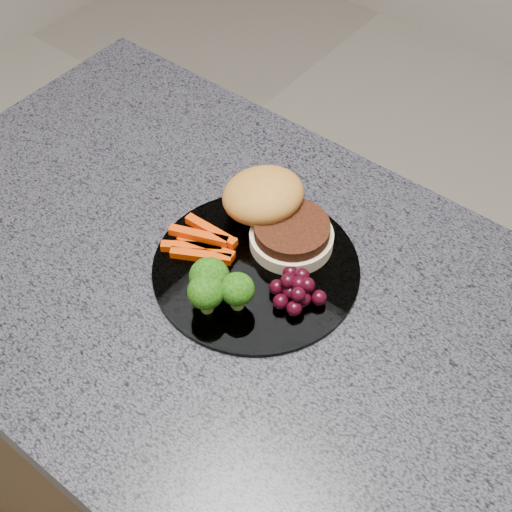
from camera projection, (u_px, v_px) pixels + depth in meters
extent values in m
cube|color=#533A1C|center=(288.00, 489.00, 1.19)|extent=(1.20, 0.60, 0.86)
cube|color=#45444D|center=(301.00, 340.00, 0.85)|extent=(1.20, 0.60, 0.04)
cylinder|color=white|center=(256.00, 268.00, 0.89)|extent=(0.26, 0.26, 0.01)
cylinder|color=beige|center=(291.00, 238.00, 0.91)|extent=(0.12, 0.12, 0.02)
cylinder|color=#3C180B|center=(292.00, 229.00, 0.89)|extent=(0.11, 0.11, 0.02)
ellipsoid|color=#A66E29|center=(263.00, 199.00, 0.92)|extent=(0.12, 0.12, 0.06)
cube|color=#CA3603|center=(207.00, 238.00, 0.91)|extent=(0.08, 0.04, 0.01)
cube|color=#CA3603|center=(206.00, 248.00, 0.90)|extent=(0.08, 0.03, 0.01)
cube|color=#CA3603|center=(192.00, 247.00, 0.90)|extent=(0.07, 0.05, 0.01)
cube|color=#CA3603|center=(211.00, 231.00, 0.91)|extent=(0.08, 0.01, 0.01)
cube|color=#CA3603|center=(199.00, 236.00, 0.90)|extent=(0.08, 0.04, 0.01)
cube|color=#CA3603|center=(201.00, 256.00, 0.89)|extent=(0.07, 0.05, 0.01)
cylinder|color=olive|center=(210.00, 290.00, 0.85)|extent=(0.02, 0.02, 0.02)
ellipsoid|color=black|center=(209.00, 277.00, 0.83)|extent=(0.05, 0.05, 0.04)
cylinder|color=olive|center=(238.00, 301.00, 0.84)|extent=(0.01, 0.01, 0.02)
ellipsoid|color=black|center=(237.00, 289.00, 0.82)|extent=(0.04, 0.04, 0.04)
cylinder|color=olive|center=(207.00, 304.00, 0.84)|extent=(0.02, 0.02, 0.02)
ellipsoid|color=black|center=(206.00, 292.00, 0.82)|extent=(0.04, 0.04, 0.04)
sphere|color=black|center=(290.00, 292.00, 0.85)|extent=(0.02, 0.02, 0.02)
sphere|color=black|center=(303.00, 299.00, 0.84)|extent=(0.02, 0.02, 0.02)
sphere|color=black|center=(308.00, 287.00, 0.86)|extent=(0.02, 0.02, 0.02)
sphere|color=black|center=(291.00, 280.00, 0.86)|extent=(0.02, 0.02, 0.02)
sphere|color=black|center=(277.00, 287.00, 0.86)|extent=(0.02, 0.02, 0.02)
sphere|color=black|center=(281.00, 302.00, 0.84)|extent=(0.02, 0.02, 0.02)
sphere|color=black|center=(294.00, 308.00, 0.84)|extent=(0.02, 0.02, 0.02)
sphere|color=black|center=(319.00, 298.00, 0.85)|extent=(0.02, 0.02, 0.02)
sphere|color=black|center=(290.00, 272.00, 0.87)|extent=(0.02, 0.02, 0.02)
sphere|color=black|center=(299.00, 284.00, 0.84)|extent=(0.02, 0.02, 0.02)
sphere|color=black|center=(288.00, 281.00, 0.84)|extent=(0.02, 0.02, 0.02)
sphere|color=black|center=(298.00, 294.00, 0.83)|extent=(0.02, 0.02, 0.02)
sphere|color=black|center=(302.00, 275.00, 0.85)|extent=(0.02, 0.02, 0.02)
sphere|color=black|center=(307.00, 285.00, 0.84)|extent=(0.02, 0.02, 0.02)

